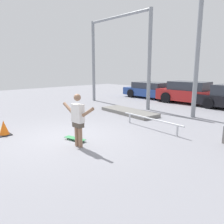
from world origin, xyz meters
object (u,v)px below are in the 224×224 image
object	(u,v)px
skateboarder	(78,118)
parked_car_red	(191,93)
parked_car_blue	(152,90)
traffic_cone	(4,128)
manual_pad	(129,112)
grind_rail	(151,120)
skateboard	(75,139)

from	to	relation	value
skateboarder	parked_car_red	xyz separation A→B (m)	(-1.65, 9.82, -0.17)
parked_car_blue	traffic_cone	world-z (taller)	parked_car_blue
skateboarder	manual_pad	size ratio (longest dim) A/B	0.48
grind_rail	traffic_cone	size ratio (longest dim) A/B	5.65
skateboarder	traffic_cone	distance (m)	2.98
manual_pad	traffic_cone	bearing A→B (deg)	-94.28
parked_car_red	traffic_cone	xyz separation A→B (m)	(-1.00, -11.04, -0.44)
grind_rail	parked_car_blue	world-z (taller)	parked_car_blue
manual_pad	parked_car_red	world-z (taller)	parked_car_red
skateboarder	skateboard	world-z (taller)	skateboarder
skateboarder	skateboard	xyz separation A→B (m)	(-0.53, 0.22, -0.79)
manual_pad	traffic_cone	size ratio (longest dim) A/B	6.33
skateboard	grind_rail	bearing A→B (deg)	61.26
skateboard	parked_car_red	size ratio (longest dim) A/B	0.18
manual_pad	traffic_cone	xyz separation A→B (m)	(-0.43, -5.79, 0.16)
skateboard	parked_car_red	xyz separation A→B (m)	(-1.12, 9.60, 0.62)
grind_rail	parked_car_blue	size ratio (longest dim) A/B	0.62
traffic_cone	parked_car_red	bearing A→B (deg)	84.82
manual_pad	traffic_cone	world-z (taller)	traffic_cone
parked_car_blue	parked_car_red	xyz separation A→B (m)	(3.29, -0.28, 0.09)
skateboarder	grind_rail	xyz separation A→B (m)	(0.29, 3.06, -0.52)
skateboarder	parked_car_blue	distance (m)	11.25
skateboarder	grind_rail	distance (m)	3.12
parked_car_red	traffic_cone	bearing A→B (deg)	-96.62
parked_car_red	parked_car_blue	bearing A→B (deg)	173.62
grind_rail	traffic_cone	xyz separation A→B (m)	(-2.94, -4.28, -0.09)
manual_pad	parked_car_blue	size ratio (longest dim) A/B	0.70
skateboard	traffic_cone	world-z (taller)	traffic_cone
grind_rail	parked_car_blue	xyz separation A→B (m)	(-5.22, 7.04, 0.25)
grind_rail	parked_car_blue	distance (m)	8.77
parked_car_red	grind_rail	bearing A→B (deg)	-75.45
skateboard	skateboarder	bearing A→B (deg)	-35.44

